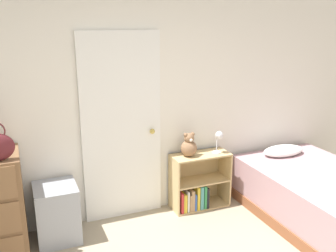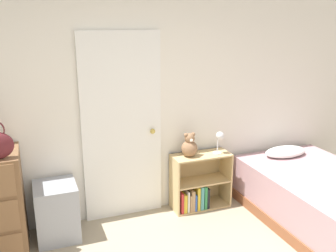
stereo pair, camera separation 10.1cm
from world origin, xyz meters
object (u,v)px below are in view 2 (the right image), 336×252
Objects in this scene: bed at (322,199)px; teddy_bear at (189,146)px; storage_bin at (57,211)px; desk_lamp at (219,138)px; bookshelf at (197,187)px.

teddy_bear is at bearing 147.70° from bed.
teddy_bear is at bearing 2.67° from storage_bin.
desk_lamp is at bearing -6.57° from teddy_bear.
desk_lamp is at bearing 0.88° from storage_bin.
desk_lamp is at bearing 139.94° from bed.
storage_bin is at bearing 165.32° from bed.
teddy_bear is 1.53m from bed.
desk_lamp reaches higher than bed.
bed is at bearing -14.68° from storage_bin.
storage_bin is 2.20× the size of desk_lamp.
bookshelf is 1.36m from bed.
bookshelf is at bearing 2.56° from storage_bin.
teddy_bear reaches higher than bookshelf.
storage_bin is 2.06× the size of teddy_bear.
storage_bin is 1.57m from bookshelf.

